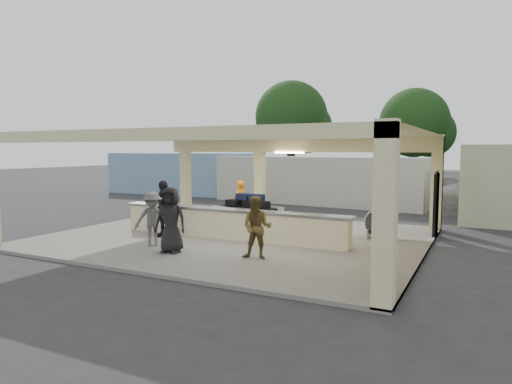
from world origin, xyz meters
The scene contains 16 objects.
ground centered at (0.00, 0.00, 0.00)m, with size 120.00×120.00×0.00m, color #242426.
pavilion centered at (0.21, 0.66, 1.35)m, with size 12.01×10.00×3.55m.
baggage_counter centered at (0.00, -0.50, 0.59)m, with size 8.20×0.58×0.98m.
luggage_cart centered at (-0.28, 1.27, 0.82)m, with size 2.53×1.93×1.31m.
drum_fan centered at (4.31, 1.63, 0.60)m, with size 0.88×0.65×0.94m.
baggage_handler centered at (-0.96, 1.91, 0.96)m, with size 0.63×0.35×1.73m, color orange.
passenger_a centered at (2.06, -2.60, 0.94)m, with size 0.82×0.36×1.68m, color brown.
passenger_b centered at (-2.11, -1.24, 1.05)m, with size 1.11×0.40×1.89m, color black.
passenger_c centered at (-1.50, -2.54, 0.92)m, with size 1.06×0.37×1.64m, color #54555A.
passenger_d centered at (-0.47, -3.00, 1.03)m, with size 0.91×0.37×1.86m, color black.
car_white_a centered at (7.49, 12.46, 0.70)m, with size 2.31×4.88×1.39m, color silver.
car_dark centered at (5.24, 15.60, 0.68)m, with size 1.44×4.07×1.36m, color black.
container_white centered at (-1.01, 10.80, 1.30)m, with size 12.04×2.41×2.61m, color #BBBBB7.
container_blue centered at (-10.95, 12.01, 1.39)m, with size 10.69×2.57×2.78m, color #7698BD.
tree_left centered at (-7.68, 24.16, 5.59)m, with size 6.60×6.30×9.00m.
tree_mid centered at (2.32, 26.16, 4.96)m, with size 6.00×5.60×8.00m.
Camera 1 is at (7.43, -13.26, 2.99)m, focal length 32.00 mm.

